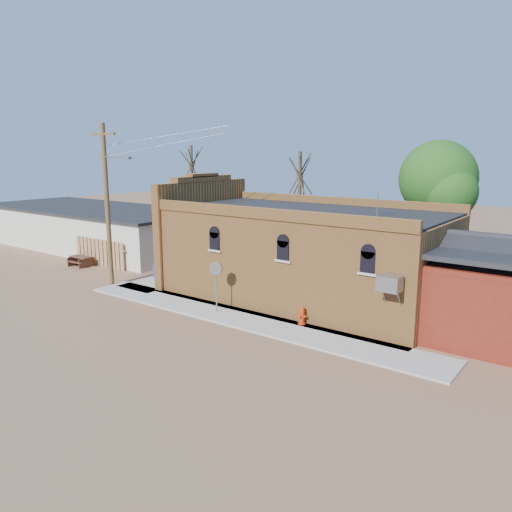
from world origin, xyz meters
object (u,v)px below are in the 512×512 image
Objects in this scene: stop_sign at (216,273)px; fire_hydrant at (302,316)px; brick_bar at (299,253)px; utility_pole at (108,202)px; trash_barrel at (157,270)px; picnic_table at (81,260)px.

fire_hydrant is at bearing 17.52° from stop_sign.
brick_bar is 10.96m from utility_pole.
utility_pole is at bearing -107.62° from trash_barrel.
utility_pole is at bearing -176.72° from stop_sign.
fire_hydrant is at bearing 2.78° from utility_pole.
brick_bar is 10.11× the size of picnic_table.
brick_bar is 1.82× the size of utility_pole.
utility_pole is at bearing -169.49° from fire_hydrant.
trash_barrel is (0.84, 2.66, -4.26)m from utility_pole.
stop_sign is at bearing -2.09° from utility_pole.
picnic_table is at bearing -172.46° from trash_barrel.
utility_pole reaches higher than trash_barrel.
trash_barrel is at bearing 72.38° from utility_pole.
fire_hydrant is (2.50, -3.70, -1.87)m from brick_bar.
brick_bar is 6.75× the size of stop_sign.
trash_barrel reaches higher than fire_hydrant.
utility_pole reaches higher than picnic_table.
stop_sign reaches higher than picnic_table.
brick_bar reaches higher than picnic_table.
picnic_table is at bearing 176.69° from stop_sign.
utility_pole is 3.71× the size of stop_sign.
fire_hydrant is 17.95m from picnic_table.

